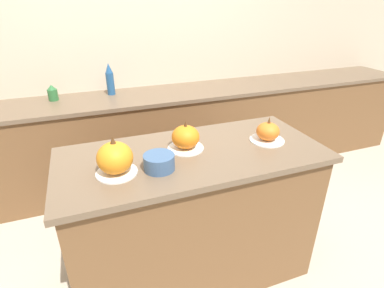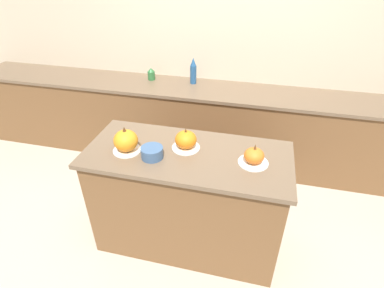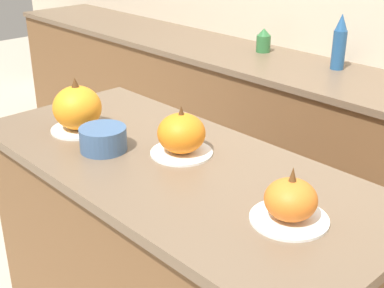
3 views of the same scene
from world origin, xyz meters
TOP-DOWN VIEW (x-y plane):
  - kitchen_island at (0.00, 0.00)m, footprint 1.53×0.69m
  - back_counter at (0.00, 1.30)m, footprint 6.00×0.60m
  - pumpkin_cake_left at (-0.44, -0.08)m, footprint 0.21×0.21m
  - pumpkin_cake_center at (-0.03, 0.06)m, footprint 0.21×0.21m
  - pumpkin_cake_right at (0.48, -0.01)m, footprint 0.21×0.21m
  - bottle_tall at (-0.29, 1.42)m, footprint 0.07×0.07m
  - bottle_short at (-0.80, 1.42)m, footprint 0.08×0.08m
  - mixing_bowl at (-0.23, -0.11)m, footprint 0.16×0.16m

SIDE VIEW (x-z plane):
  - back_counter at x=0.00m, z-range 0.00..0.92m
  - kitchen_island at x=0.00m, z-range 0.00..0.94m
  - mixing_bowl at x=-0.23m, z-range 0.94..1.02m
  - bottle_short at x=-0.80m, z-range 0.91..1.05m
  - pumpkin_cake_right at x=0.48m, z-range 0.92..1.07m
  - pumpkin_cake_center at x=-0.03m, z-range 0.92..1.09m
  - pumpkin_cake_left at x=-0.44m, z-range 0.92..1.13m
  - bottle_tall at x=-0.29m, z-range 0.91..1.20m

